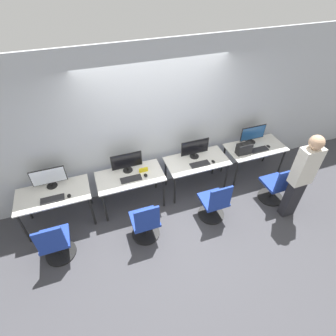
# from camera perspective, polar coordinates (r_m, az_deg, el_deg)

# --- Properties ---
(ground_plane) EXTENTS (20.00, 20.00, 0.00)m
(ground_plane) POSITION_cam_1_polar(r_m,az_deg,el_deg) (5.09, 0.48, -8.23)
(ground_plane) COLOR #3D3D42
(wall_back) EXTENTS (12.00, 0.05, 2.80)m
(wall_back) POSITION_cam_1_polar(r_m,az_deg,el_deg) (4.73, -2.57, 9.67)
(wall_back) COLOR #B7BCC1
(wall_back) RESTS_ON ground_plane
(desk_far_left) EXTENTS (1.18, 0.63, 0.71)m
(desk_far_left) POSITION_cam_1_polar(r_m,az_deg,el_deg) (4.77, -23.59, -5.82)
(desk_far_left) COLOR silver
(desk_far_left) RESTS_ON ground_plane
(monitor_far_left) EXTENTS (0.55, 0.18, 0.37)m
(monitor_far_left) POSITION_cam_1_polar(r_m,az_deg,el_deg) (4.73, -24.52, -1.86)
(monitor_far_left) COLOR black
(monitor_far_left) RESTS_ON desk_far_left
(keyboard_far_left) EXTENTS (0.37, 0.14, 0.02)m
(keyboard_far_left) POSITION_cam_1_polar(r_m,az_deg,el_deg) (4.61, -23.85, -6.24)
(keyboard_far_left) COLOR #262628
(keyboard_far_left) RESTS_ON desk_far_left
(mouse_far_left) EXTENTS (0.06, 0.09, 0.03)m
(mouse_far_left) POSITION_cam_1_polar(r_m,az_deg,el_deg) (4.56, -20.74, -5.69)
(mouse_far_left) COLOR black
(mouse_far_left) RESTS_ON desk_far_left
(office_chair_far_left) EXTENTS (0.48, 0.48, 0.87)m
(office_chair_far_left) POSITION_cam_1_polar(r_m,az_deg,el_deg) (4.50, -23.27, -14.93)
(office_chair_far_left) COLOR black
(office_chair_far_left) RESTS_ON ground_plane
(desk_left) EXTENTS (1.18, 0.63, 0.71)m
(desk_left) POSITION_cam_1_polar(r_m,az_deg,el_deg) (4.73, -8.21, -2.43)
(desk_left) COLOR silver
(desk_left) RESTS_ON ground_plane
(monitor_left) EXTENTS (0.55, 0.18, 0.37)m
(monitor_left) POSITION_cam_1_polar(r_m,az_deg,el_deg) (4.67, -8.97, 1.34)
(monitor_left) COLOR black
(monitor_left) RESTS_ON desk_left
(keyboard_left) EXTENTS (0.37, 0.14, 0.02)m
(keyboard_left) POSITION_cam_1_polar(r_m,az_deg,el_deg) (4.60, -8.04, -2.37)
(keyboard_left) COLOR #262628
(keyboard_left) RESTS_ON desk_left
(mouse_left) EXTENTS (0.06, 0.09, 0.03)m
(mouse_left) POSITION_cam_1_polar(r_m,az_deg,el_deg) (4.64, -4.88, -1.59)
(mouse_left) COLOR black
(mouse_left) RESTS_ON desk_left
(office_chair_left) EXTENTS (0.48, 0.48, 0.87)m
(office_chair_left) POSITION_cam_1_polar(r_m,az_deg,el_deg) (4.40, -4.89, -11.97)
(office_chair_left) COLOR black
(office_chair_left) RESTS_ON ground_plane
(desk_right) EXTENTS (1.18, 0.63, 0.71)m
(desk_right) POSITION_cam_1_polar(r_m,az_deg,el_deg) (5.04, 6.26, 0.94)
(desk_right) COLOR silver
(desk_right) RESTS_ON ground_plane
(monitor_right) EXTENTS (0.55, 0.18, 0.37)m
(monitor_right) POSITION_cam_1_polar(r_m,az_deg,el_deg) (4.96, 5.88, 4.33)
(monitor_right) COLOR black
(monitor_right) RESTS_ON desk_right
(keyboard_right) EXTENTS (0.37, 0.14, 0.02)m
(keyboard_right) POSITION_cam_1_polar(r_m,az_deg,el_deg) (4.90, 6.95, 0.84)
(keyboard_right) COLOR #262628
(keyboard_right) RESTS_ON desk_right
(mouse_right) EXTENTS (0.06, 0.09, 0.03)m
(mouse_right) POSITION_cam_1_polar(r_m,az_deg,el_deg) (4.98, 9.81, 1.39)
(mouse_right) COLOR black
(mouse_right) RESTS_ON desk_right
(office_chair_right) EXTENTS (0.48, 0.48, 0.87)m
(office_chair_right) POSITION_cam_1_polar(r_m,az_deg,el_deg) (4.72, 10.06, -7.72)
(office_chair_right) COLOR black
(office_chair_right) RESTS_ON ground_plane
(desk_far_right) EXTENTS (1.18, 0.63, 0.71)m
(desk_far_right) POSITION_cam_1_polar(r_m,az_deg,el_deg) (5.64, 18.39, 3.72)
(desk_far_right) COLOR silver
(desk_far_right) RESTS_ON ground_plane
(monitor_far_right) EXTENTS (0.55, 0.18, 0.37)m
(monitor_far_right) POSITION_cam_1_polar(r_m,az_deg,el_deg) (5.60, 17.99, 7.07)
(monitor_far_right) COLOR black
(monitor_far_right) RESTS_ON desk_far_right
(keyboard_far_right) EXTENTS (0.37, 0.14, 0.02)m
(keyboard_far_right) POSITION_cam_1_polar(r_m,az_deg,el_deg) (5.52, 19.22, 3.80)
(keyboard_far_right) COLOR #262628
(keyboard_far_right) RESTS_ON desk_far_right
(mouse_far_right) EXTENTS (0.06, 0.09, 0.03)m
(mouse_far_right) POSITION_cam_1_polar(r_m,az_deg,el_deg) (5.67, 21.01, 4.45)
(mouse_far_right) COLOR black
(mouse_far_right) RESTS_ON desk_far_right
(office_chair_far_right) EXTENTS (0.48, 0.48, 0.87)m
(office_chair_far_right) POSITION_cam_1_polar(r_m,az_deg,el_deg) (5.35, 22.49, -3.80)
(office_chair_far_right) COLOR black
(office_chair_far_right) RESTS_ON ground_plane
(person_far_right) EXTENTS (0.36, 0.23, 1.72)m
(person_far_right) POSITION_cam_1_polar(r_m,az_deg,el_deg) (4.82, 27.12, -1.44)
(person_far_right) COLOR #232328
(person_far_right) RESTS_ON ground_plane
(handbag) EXTENTS (0.30, 0.18, 0.25)m
(handbag) POSITION_cam_1_polar(r_m,az_deg,el_deg) (5.28, 16.24, 4.12)
(handbag) COLOR black
(handbag) RESTS_ON desk_far_right
(placard_left) EXTENTS (0.16, 0.03, 0.08)m
(placard_left) POSITION_cam_1_polar(r_m,az_deg,el_deg) (4.71, -5.37, -0.41)
(placard_left) COLOR yellow
(placard_left) RESTS_ON desk_left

